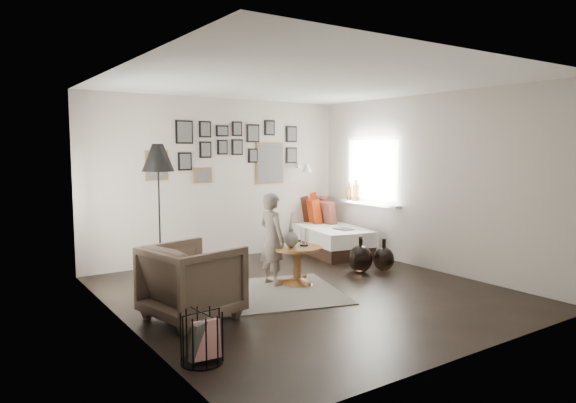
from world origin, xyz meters
TOP-DOWN VIEW (x-y plane):
  - ground at (0.00, 0.00)m, footprint 4.80×4.80m
  - wall_back at (0.00, 2.40)m, footprint 4.50×0.00m
  - wall_front at (0.00, -2.40)m, footprint 4.50×0.00m
  - wall_left at (-2.25, 0.00)m, footprint 0.00×4.80m
  - wall_right at (2.25, 0.00)m, footprint 0.00×4.80m
  - ceiling at (0.00, 0.00)m, footprint 4.80×4.80m
  - door_left at (-2.23, 1.20)m, footprint 0.00×2.14m
  - window_right at (2.18, 1.34)m, footprint 0.15×1.32m
  - gallery_wall at (0.29, 2.38)m, footprint 2.74×0.03m
  - wall_sconce at (1.55, 2.13)m, footprint 0.18×0.36m
  - rug at (-0.64, 0.26)m, footprint 2.51×2.07m
  - pedestal_table at (0.10, 0.36)m, footprint 0.65×0.65m
  - vase at (0.02, 0.38)m, footprint 0.19×0.19m
  - candles at (0.21, 0.36)m, footprint 0.11×0.11m
  - daybed at (1.79, 1.99)m, footprint 1.23×2.17m
  - magazine_on_daybed at (1.73, 1.34)m, footprint 0.23×0.31m
  - armchair at (-1.61, -0.14)m, footprint 1.05×1.03m
  - armchair_cushion at (-1.58, -0.09)m, footprint 0.42×0.43m
  - floor_lamp at (-1.30, 1.65)m, footprint 0.43×0.43m
  - magazine_basket at (-2.00, -1.23)m, footprint 0.38×0.38m
  - demijohn_large at (1.24, 0.38)m, footprint 0.35×0.35m
  - demijohn_small at (1.59, 0.26)m, footprint 0.31×0.31m
  - child at (-0.18, 0.53)m, footprint 0.32×0.47m

SIDE VIEW (x-z plane):
  - ground at x=0.00m, z-range 0.00..0.00m
  - rug at x=-0.64m, z-range 0.00..0.01m
  - demijohn_small at x=1.59m, z-range -0.06..0.42m
  - demijohn_large at x=1.24m, z-range -0.06..0.47m
  - magazine_basket at x=-2.00m, z-range 0.00..0.43m
  - pedestal_table at x=0.10m, z-range -0.02..0.49m
  - daybed at x=1.79m, z-range -0.19..0.82m
  - armchair at x=-1.61m, z-range 0.00..0.81m
  - magazine_on_daybed at x=1.73m, z-range 0.46..0.48m
  - armchair_cushion at x=-1.58m, z-range 0.40..0.56m
  - child at x=-0.18m, z-range 0.00..1.22m
  - candles at x=0.21m, z-range 0.51..0.75m
  - vase at x=0.02m, z-range 0.42..0.88m
  - window_right at x=2.18m, z-range 0.28..1.58m
  - door_left at x=-2.23m, z-range -0.02..2.12m
  - wall_back at x=0.00m, z-range -0.95..3.55m
  - wall_front at x=0.00m, z-range -0.95..3.55m
  - wall_left at x=-2.25m, z-range -1.10..3.70m
  - wall_right at x=2.25m, z-range -1.10..3.70m
  - wall_sconce at x=1.55m, z-range 1.38..1.54m
  - floor_lamp at x=-1.30m, z-range 0.67..2.54m
  - gallery_wall at x=0.29m, z-range 1.20..2.28m
  - ceiling at x=0.00m, z-range 2.60..2.60m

